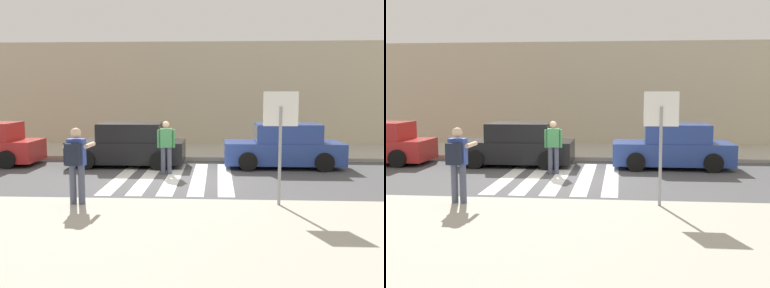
# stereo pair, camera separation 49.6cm
# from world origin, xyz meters

# --- Properties ---
(ground_plane) EXTENTS (120.00, 120.00, 0.00)m
(ground_plane) POSITION_xyz_m (0.00, 0.00, 0.00)
(ground_plane) COLOR #4C4C4F
(sidewalk_near) EXTENTS (60.00, 6.00, 0.14)m
(sidewalk_near) POSITION_xyz_m (0.00, -6.20, 0.07)
(sidewalk_near) COLOR #B2AD9E
(sidewalk_near) RESTS_ON ground
(sidewalk_far) EXTENTS (60.00, 4.80, 0.14)m
(sidewalk_far) POSITION_xyz_m (0.00, 6.00, 0.07)
(sidewalk_far) COLOR #B2AD9E
(sidewalk_far) RESTS_ON ground
(building_facade_far) EXTENTS (56.00, 4.00, 5.07)m
(building_facade_far) POSITION_xyz_m (0.00, 10.40, 2.53)
(building_facade_far) COLOR beige
(building_facade_far) RESTS_ON ground
(crosswalk_stripe_0) EXTENTS (0.44, 5.20, 0.01)m
(crosswalk_stripe_0) POSITION_xyz_m (-1.60, 0.20, 0.00)
(crosswalk_stripe_0) COLOR silver
(crosswalk_stripe_0) RESTS_ON ground
(crosswalk_stripe_1) EXTENTS (0.44, 5.20, 0.01)m
(crosswalk_stripe_1) POSITION_xyz_m (-0.80, 0.20, 0.00)
(crosswalk_stripe_1) COLOR silver
(crosswalk_stripe_1) RESTS_ON ground
(crosswalk_stripe_2) EXTENTS (0.44, 5.20, 0.01)m
(crosswalk_stripe_2) POSITION_xyz_m (0.00, 0.20, 0.00)
(crosswalk_stripe_2) COLOR silver
(crosswalk_stripe_2) RESTS_ON ground
(crosswalk_stripe_3) EXTENTS (0.44, 5.20, 0.01)m
(crosswalk_stripe_3) POSITION_xyz_m (0.80, 0.20, 0.00)
(crosswalk_stripe_3) COLOR silver
(crosswalk_stripe_3) RESTS_ON ground
(crosswalk_stripe_4) EXTENTS (0.44, 5.20, 0.01)m
(crosswalk_stripe_4) POSITION_xyz_m (1.60, 0.20, 0.00)
(crosswalk_stripe_4) COLOR silver
(crosswalk_stripe_4) RESTS_ON ground
(stop_sign) EXTENTS (0.76, 0.08, 2.53)m
(stop_sign) POSITION_xyz_m (2.74, -3.61, 1.98)
(stop_sign) COLOR gray
(stop_sign) RESTS_ON sidewalk_near
(photographer_with_backpack) EXTENTS (0.59, 0.85, 1.72)m
(photographer_with_backpack) POSITION_xyz_m (-1.79, -3.82, 1.17)
(photographer_with_backpack) COLOR #474C60
(photographer_with_backpack) RESTS_ON sidewalk_near
(pedestrian_crossing) EXTENTS (0.58, 0.28, 1.72)m
(pedestrian_crossing) POSITION_xyz_m (-0.29, 0.72, 0.97)
(pedestrian_crossing) COLOR #474C60
(pedestrian_crossing) RESTS_ON ground
(parked_car_black) EXTENTS (4.10, 1.92, 1.55)m
(parked_car_black) POSITION_xyz_m (-1.84, 2.30, 0.73)
(parked_car_black) COLOR black
(parked_car_black) RESTS_ON ground
(parked_car_blue) EXTENTS (4.10, 1.92, 1.55)m
(parked_car_blue) POSITION_xyz_m (3.71, 2.30, 0.73)
(parked_car_blue) COLOR #284293
(parked_car_blue) RESTS_ON ground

